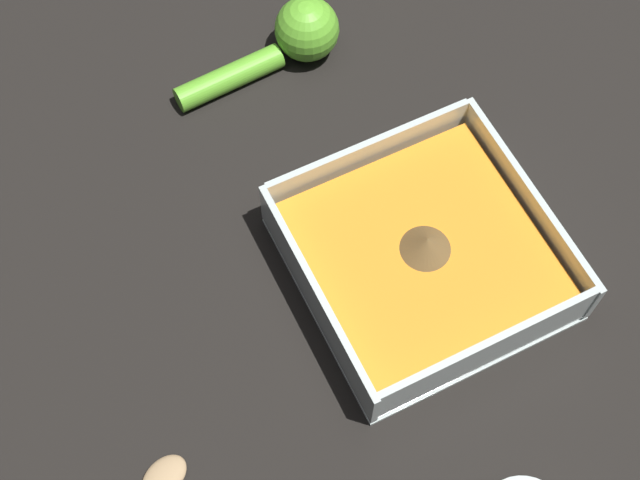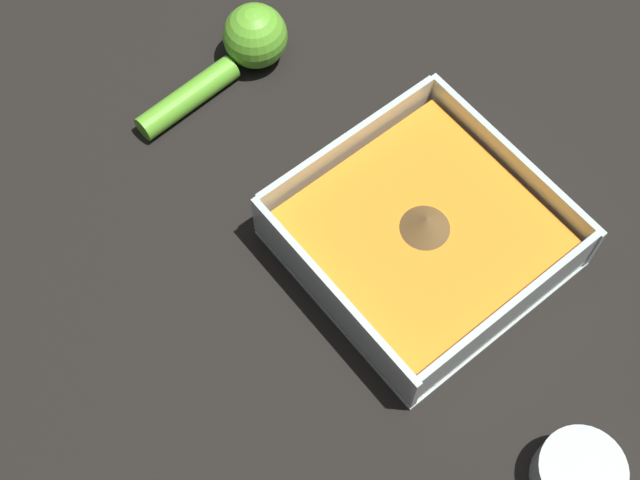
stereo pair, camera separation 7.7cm
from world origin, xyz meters
name	(u,v)px [view 1 (the left image)]	position (x,y,z in m)	size (l,w,h in m)	color
ground_plane	(387,284)	(0.00, 0.00, 0.00)	(4.00, 4.00, 0.00)	black
square_dish	(422,257)	(0.00, 0.03, 0.02)	(0.21, 0.21, 0.06)	silver
lemon_squeezer	(291,39)	(-0.26, 0.03, 0.03)	(0.06, 0.18, 0.06)	#6BC633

